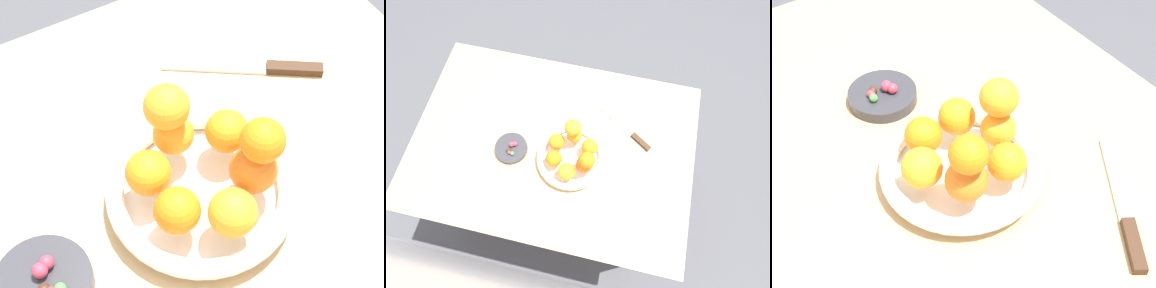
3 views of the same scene
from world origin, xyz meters
The scene contains 14 objects.
dining_table centered at (0.00, 0.00, 0.65)m, with size 1.10×0.76×0.74m.
fruit_bowl centered at (-0.09, 0.04, 0.76)m, with size 0.26×0.26×0.04m.
candy_dish centered at (0.15, 0.06, 0.75)m, with size 0.12×0.12×0.02m, color #333338.
orange_0 centered at (-0.08, -0.03, 0.81)m, with size 0.06×0.06×0.06m, color orange.
orange_1 centered at (-0.03, 0.01, 0.81)m, with size 0.06×0.06×0.06m, color orange.
orange_2 centered at (-0.03, 0.08, 0.81)m, with size 0.06×0.06×0.06m, color orange.
orange_3 centered at (-0.09, 0.12, 0.81)m, with size 0.06×0.06×0.06m, color orange.
orange_4 centered at (-0.15, 0.08, 0.81)m, with size 0.06×0.06×0.06m, color orange.
orange_5 centered at (-0.15, 0.01, 0.81)m, with size 0.06×0.06×0.06m, color orange.
orange_6 centered at (-0.08, -0.03, 0.87)m, with size 0.06×0.06×0.06m, color orange.
orange_7 centered at (-0.15, 0.08, 0.87)m, with size 0.06×0.06×0.06m, color orange.
candy_ball_1 centered at (0.15, 0.05, 0.77)m, with size 0.02×0.02×0.02m, color #C6384C.
candy_ball_4 centered at (0.13, 0.04, 0.77)m, with size 0.02×0.02×0.02m, color #C6384C.
knife centered at (-0.29, -0.12, 0.75)m, with size 0.23×0.16×0.01m.
Camera 1 is at (0.13, 0.39, 1.45)m, focal length 55.00 mm.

